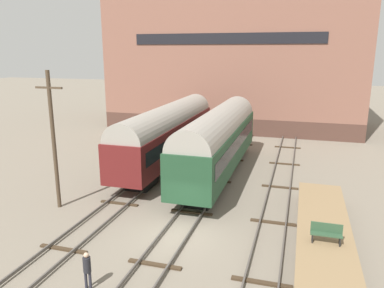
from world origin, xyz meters
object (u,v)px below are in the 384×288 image
object	(u,v)px
train_car_green	(219,138)
person_worker	(87,267)
bench	(326,233)
utility_pole	(53,139)
train_car_maroon	(168,131)

from	to	relation	value
train_car_green	person_worker	size ratio (longest dim) A/B	10.18
bench	train_car_green	bearing A→B (deg)	124.45
train_car_green	utility_pole	size ratio (longest dim) A/B	1.99
train_car_green	bench	world-z (taller)	train_car_green
bench	train_car_maroon	bearing A→B (deg)	133.85
person_worker	utility_pole	distance (m)	10.02
train_car_green	train_car_maroon	world-z (taller)	train_car_green
bench	person_worker	size ratio (longest dim) A/B	0.84
train_car_green	train_car_maroon	bearing A→B (deg)	158.07
bench	person_worker	xyz separation A→B (m)	(-9.48, -4.81, -0.57)
train_car_maroon	utility_pole	xyz separation A→B (m)	(-3.45, -10.77, 1.49)
train_car_green	person_worker	xyz separation A→B (m)	(-1.98, -15.74, -2.05)
bench	utility_pole	bearing A→B (deg)	172.34
person_worker	utility_pole	world-z (taller)	utility_pole
train_car_green	utility_pole	bearing A→B (deg)	-133.47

